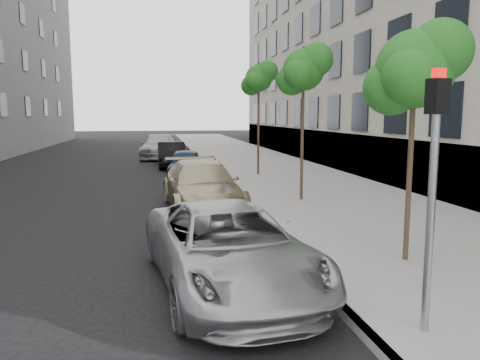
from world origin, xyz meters
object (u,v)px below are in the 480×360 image
object	(u,v)px
tree_mid	(304,70)
sedan_rear	(159,147)
signal_pole	(433,172)
sedan_black	(171,155)
minivan	(228,247)
tree_far	(259,79)
sedan_blue	(186,164)
suv	(202,186)
tree_near	(416,69)

from	to	relation	value
tree_mid	sedan_rear	size ratio (longest dim) A/B	0.92
signal_pole	sedan_black	xyz separation A→B (m)	(-2.46, 20.80, -1.50)
sedan_black	sedan_rear	size ratio (longest dim) A/B	0.77
signal_pole	minivan	xyz separation A→B (m)	(-2.18, 2.30, -1.49)
tree_mid	signal_pole	size ratio (longest dim) A/B	1.51
tree_mid	tree_far	xyz separation A→B (m)	(-0.00, 6.50, 0.21)
sedan_rear	sedan_blue	bearing A→B (deg)	-78.16
suv	sedan_blue	bearing A→B (deg)	86.51
minivan	sedan_rear	world-z (taller)	sedan_rear
tree_near	minivan	size ratio (longest dim) A/B	0.89
signal_pole	suv	bearing A→B (deg)	86.15
suv	signal_pole	bearing A→B (deg)	-80.73
suv	sedan_black	size ratio (longest dim) A/B	1.22
tree_near	sedan_black	size ratio (longest dim) A/B	1.06
tree_mid	tree_far	distance (m)	6.50
tree_far	suv	world-z (taller)	tree_far
signal_pole	sedan_black	size ratio (longest dim) A/B	0.79
tree_near	sedan_rear	world-z (taller)	tree_near
tree_mid	signal_pole	bearing A→B (deg)	-98.24
suv	sedan_rear	bearing A→B (deg)	90.07
tree_near	sedan_rear	bearing A→B (deg)	100.68
tree_far	sedan_black	size ratio (longest dim) A/B	1.23
suv	sedan_rear	size ratio (longest dim) A/B	0.94
tree_far	sedan_rear	world-z (taller)	tree_far
minivan	sedan_rear	distance (m)	23.91
sedan_black	tree_mid	bearing A→B (deg)	-72.41
minivan	sedan_black	distance (m)	18.51
sedan_blue	sedan_rear	size ratio (longest dim) A/B	0.72
tree_far	sedan_rear	size ratio (longest dim) A/B	0.95
sedan_black	signal_pole	bearing A→B (deg)	-83.96
tree_near	suv	world-z (taller)	tree_near
tree_near	tree_mid	bearing A→B (deg)	90.00
minivan	sedan_blue	distance (m)	13.89
minivan	tree_mid	bearing A→B (deg)	56.52
tree_mid	sedan_black	distance (m)	12.65
tree_near	sedan_blue	distance (m)	14.13
signal_pole	minivan	distance (m)	3.50
tree_far	sedan_rear	distance (m)	11.89
signal_pole	sedan_blue	bearing A→B (deg)	80.37
signal_pole	suv	distance (m)	9.09
tree_mid	minivan	bearing A→B (deg)	-116.76
minivan	sedan_rear	xyz separation A→B (m)	(-0.89, 23.89, 0.09)
tree_far	signal_pole	world-z (taller)	tree_far
tree_near	sedan_black	xyz separation A→B (m)	(-3.81, 18.02, -3.00)
sedan_rear	tree_near	bearing A→B (deg)	-73.67
tree_near	suv	distance (m)	7.44
tree_mid	suv	size ratio (longest dim) A/B	0.97
tree_mid	tree_far	size ratio (longest dim) A/B	0.96
minivan	suv	xyz separation A→B (m)	(0.20, 6.45, 0.05)
sedan_blue	sedan_black	world-z (taller)	sedan_black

